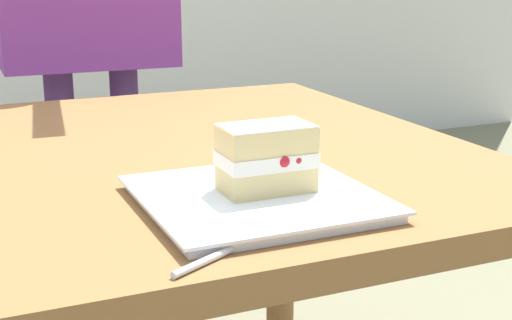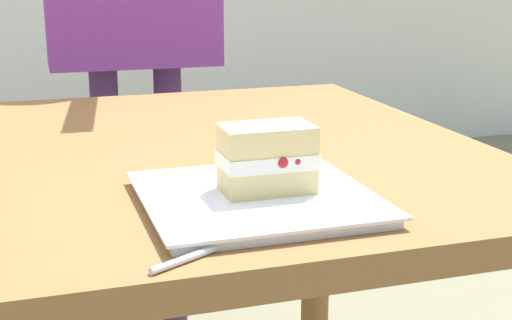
{
  "view_description": "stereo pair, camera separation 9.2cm",
  "coord_description": "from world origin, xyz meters",
  "views": [
    {
      "loc": [
        0.25,
        1.13,
        1.08
      ],
      "look_at": [
        -0.1,
        0.31,
        0.84
      ],
      "focal_mm": 52.38,
      "sensor_mm": 36.0,
      "label": 1
    },
    {
      "loc": [
        0.17,
        1.16,
        1.08
      ],
      "look_at": [
        -0.1,
        0.31,
        0.84
      ],
      "focal_mm": 52.38,
      "sensor_mm": 36.0,
      "label": 2
    }
  ],
  "objects": [
    {
      "name": "cake_slice",
      "position": [
        -0.12,
        0.31,
        0.84
      ],
      "size": [
        0.12,
        0.08,
        0.08
      ],
      "color": "#E0C17A",
      "rests_on": "dessert_plate"
    },
    {
      "name": "dessert_plate",
      "position": [
        -0.1,
        0.31,
        0.79
      ],
      "size": [
        0.28,
        0.28,
        0.02
      ],
      "color": "white",
      "rests_on": "patio_table"
    },
    {
      "name": "dessert_fork",
      "position": [
        -0.02,
        0.44,
        0.78
      ],
      "size": [
        0.16,
        0.09,
        0.01
      ],
      "color": "silver",
      "rests_on": "patio_table"
    },
    {
      "name": "patio_table",
      "position": [
        0.0,
        0.0,
        0.66
      ],
      "size": [
        1.12,
        1.01,
        0.78
      ],
      "color": "brown",
      "rests_on": "ground"
    }
  ]
}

